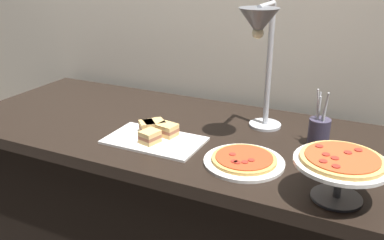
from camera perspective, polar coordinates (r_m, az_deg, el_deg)
The scene contains 8 objects.
back_wall at distance 2.17m, azimuth 2.78°, elevation 14.66°, with size 4.40×0.04×2.40m, color beige.
buffet_table at distance 2.01m, azimuth -3.36°, elevation -10.72°, with size 1.90×0.84×0.76m.
heat_lamp at distance 1.60m, azimuth 9.42°, elevation 11.29°, with size 0.15×0.34×0.54m.
pizza_plate_front at distance 1.52m, azimuth 7.18°, elevation -5.56°, with size 0.29×0.29×0.03m.
pizza_plate_center at distance 1.33m, azimuth 19.87°, elevation -5.83°, with size 0.28×0.28×0.15m.
sandwich_platter at distance 1.70m, azimuth -5.16°, elevation -2.05°, with size 0.39×0.24×0.06m.
sauce_cup_near at distance 1.63m, azimuth 19.99°, elevation -4.53°, with size 0.06×0.06×0.03m.
utensil_holder at distance 1.70m, azimuth 17.11°, elevation -1.46°, with size 0.08×0.08×0.23m.
Camera 1 is at (0.84, -1.48, 1.46)m, focal length 38.66 mm.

